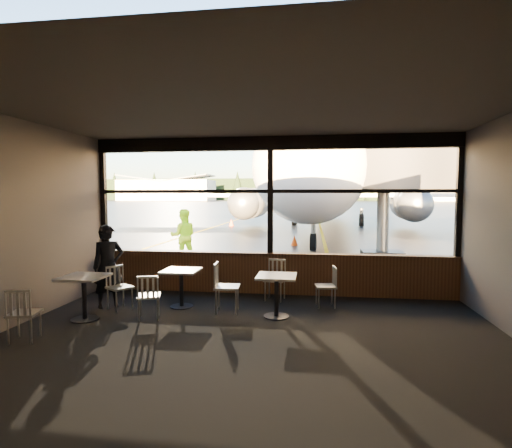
% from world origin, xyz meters
% --- Properties ---
extents(ground_plane, '(520.00, 520.00, 0.00)m').
position_xyz_m(ground_plane, '(0.00, 120.00, 0.00)').
color(ground_plane, black).
rests_on(ground_plane, ground).
extents(carpet_floor, '(8.00, 6.00, 0.01)m').
position_xyz_m(carpet_floor, '(0.00, -3.00, 0.01)').
color(carpet_floor, black).
rests_on(carpet_floor, ground).
extents(ceiling, '(8.00, 6.00, 0.04)m').
position_xyz_m(ceiling, '(0.00, -3.00, 3.50)').
color(ceiling, '#38332D').
rests_on(ceiling, ground).
extents(wall_left, '(0.04, 6.00, 3.50)m').
position_xyz_m(wall_left, '(-4.00, -3.00, 1.75)').
color(wall_left, '#4E453E').
rests_on(wall_left, ground).
extents(wall_back, '(8.00, 0.04, 3.50)m').
position_xyz_m(wall_back, '(0.00, -6.00, 1.75)').
color(wall_back, '#4E453E').
rests_on(wall_back, ground).
extents(window_sill, '(8.00, 0.28, 0.90)m').
position_xyz_m(window_sill, '(0.00, 0.00, 0.45)').
color(window_sill, '#4B2A16').
rests_on(window_sill, ground).
extents(window_header, '(8.00, 0.18, 0.30)m').
position_xyz_m(window_header, '(0.00, 0.00, 3.35)').
color(window_header, black).
rests_on(window_header, ground).
extents(mullion_left, '(0.12, 0.12, 2.60)m').
position_xyz_m(mullion_left, '(-3.95, 0.00, 2.20)').
color(mullion_left, black).
rests_on(mullion_left, ground).
extents(mullion_centre, '(0.12, 0.12, 2.60)m').
position_xyz_m(mullion_centre, '(0.00, 0.00, 2.20)').
color(mullion_centre, black).
rests_on(mullion_centre, ground).
extents(mullion_right, '(0.12, 0.12, 2.60)m').
position_xyz_m(mullion_right, '(3.95, 0.00, 2.20)').
color(mullion_right, black).
rests_on(mullion_right, ground).
extents(window_transom, '(8.00, 0.10, 0.08)m').
position_xyz_m(window_transom, '(0.00, 0.00, 2.30)').
color(window_transom, black).
rests_on(window_transom, ground).
extents(airliner, '(35.17, 41.11, 11.83)m').
position_xyz_m(airliner, '(1.97, 20.48, 5.92)').
color(airliner, white).
rests_on(airliner, ground_plane).
extents(jet_bridge, '(8.28, 10.13, 4.42)m').
position_xyz_m(jet_bridge, '(3.60, 5.50, 2.21)').
color(jet_bridge, '#29292B').
rests_on(jet_bridge, ground_plane).
extents(cafe_table_near, '(0.70, 0.70, 0.77)m').
position_xyz_m(cafe_table_near, '(0.30, -1.74, 0.39)').
color(cafe_table_near, gray).
rests_on(cafe_table_near, carpet_floor).
extents(cafe_table_mid, '(0.68, 0.68, 0.75)m').
position_xyz_m(cafe_table_mid, '(-1.62, -1.35, 0.38)').
color(cafe_table_mid, '#A8A49B').
rests_on(cafe_table_mid, carpet_floor).
extents(cafe_table_left, '(0.72, 0.72, 0.80)m').
position_xyz_m(cafe_table_left, '(-3.04, -2.38, 0.40)').
color(cafe_table_left, '#A39D96').
rests_on(cafe_table_left, carpet_floor).
extents(chair_near_e, '(0.50, 0.50, 0.81)m').
position_xyz_m(chair_near_e, '(1.20, -0.92, 0.41)').
color(chair_near_e, beige).
rests_on(chair_near_e, carpet_floor).
extents(chair_near_w, '(0.56, 0.56, 0.95)m').
position_xyz_m(chair_near_w, '(-0.65, -1.57, 0.48)').
color(chair_near_w, '#ABA79B').
rests_on(chair_near_w, carpet_floor).
extents(chair_near_n, '(0.54, 0.54, 0.86)m').
position_xyz_m(chair_near_n, '(0.16, -0.56, 0.43)').
color(chair_near_n, '#BAB5A8').
rests_on(chair_near_n, carpet_floor).
extents(chair_mid_s, '(0.57, 0.57, 0.82)m').
position_xyz_m(chair_mid_s, '(-1.95, -2.16, 0.41)').
color(chair_mid_s, beige).
rests_on(chair_mid_s, carpet_floor).
extents(chair_mid_w, '(0.64, 0.64, 0.85)m').
position_xyz_m(chair_mid_w, '(-2.75, -1.66, 0.42)').
color(chair_mid_w, '#B7B1A5').
rests_on(chair_mid_w, carpet_floor).
extents(chair_left_s, '(0.55, 0.55, 0.83)m').
position_xyz_m(chair_left_s, '(-3.37, -3.45, 0.42)').
color(chair_left_s, '#B0AC9F').
rests_on(chair_left_s, carpet_floor).
extents(passenger, '(0.71, 0.68, 1.63)m').
position_xyz_m(passenger, '(-3.03, -1.55, 0.82)').
color(passenger, black).
rests_on(passenger, carpet_floor).
extents(ground_crew, '(1.04, 0.92, 1.77)m').
position_xyz_m(ground_crew, '(-3.25, 3.72, 0.89)').
color(ground_crew, '#BFF219').
rests_on(ground_crew, ground_plane).
extents(cone_nose, '(0.32, 0.32, 0.45)m').
position_xyz_m(cone_nose, '(0.15, 8.90, 0.22)').
color(cone_nose, '#FF5F08').
rests_on(cone_nose, ground_plane).
extents(cone_wing, '(0.36, 0.36, 0.50)m').
position_xyz_m(cone_wing, '(-4.97, 19.91, 0.25)').
color(cone_wing, '#FB5107').
rests_on(cone_wing, ground_plane).
extents(hangar_left, '(45.00, 18.00, 11.00)m').
position_xyz_m(hangar_left, '(-70.00, 180.00, 5.50)').
color(hangar_left, silver).
rests_on(hangar_left, ground_plane).
extents(hangar_mid, '(38.00, 15.00, 10.00)m').
position_xyz_m(hangar_mid, '(0.00, 185.00, 5.00)').
color(hangar_mid, silver).
rests_on(hangar_mid, ground_plane).
extents(hangar_right, '(50.00, 20.00, 12.00)m').
position_xyz_m(hangar_right, '(60.00, 178.00, 6.00)').
color(hangar_right, silver).
rests_on(hangar_right, ground_plane).
extents(fuel_tank_a, '(8.00, 8.00, 6.00)m').
position_xyz_m(fuel_tank_a, '(-30.00, 182.00, 3.00)').
color(fuel_tank_a, silver).
rests_on(fuel_tank_a, ground_plane).
extents(fuel_tank_b, '(8.00, 8.00, 6.00)m').
position_xyz_m(fuel_tank_b, '(-20.00, 182.00, 3.00)').
color(fuel_tank_b, silver).
rests_on(fuel_tank_b, ground_plane).
extents(fuel_tank_c, '(8.00, 8.00, 6.00)m').
position_xyz_m(fuel_tank_c, '(-10.00, 182.00, 3.00)').
color(fuel_tank_c, silver).
rests_on(fuel_tank_c, ground_plane).
extents(treeline, '(360.00, 3.00, 12.00)m').
position_xyz_m(treeline, '(0.00, 210.00, 6.00)').
color(treeline, black).
rests_on(treeline, ground_plane).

